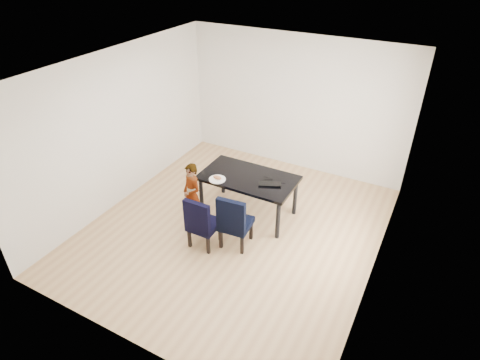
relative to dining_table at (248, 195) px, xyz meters
The scene contains 14 objects.
floor 0.63m from the dining_table, 90.00° to the right, with size 4.50×5.00×0.01m, color tan.
ceiling 2.38m from the dining_table, 90.00° to the right, with size 4.50×5.00×0.01m, color white.
wall_back 2.23m from the dining_table, 90.00° to the left, with size 4.50×0.01×2.70m, color white.
wall_front 3.16m from the dining_table, 90.00° to the right, with size 4.50×0.01×2.70m, color white.
wall_left 2.51m from the dining_table, 167.50° to the right, with size 0.01×5.00×2.70m, color white.
wall_right 2.51m from the dining_table, 12.50° to the right, with size 0.01×5.00×2.70m, color white.
dining_table is the anchor object (origin of this frame).
chair_left 1.07m from the dining_table, 102.67° to the right, with size 0.43×0.45×0.90m, color black.
chair_right 0.83m from the dining_table, 75.93° to the right, with size 0.45×0.47×0.94m, color black.
child 0.98m from the dining_table, 137.56° to the right, with size 0.40×0.27×1.11m, color orange.
plate 0.65m from the dining_table, 141.49° to the right, with size 0.28×0.28×0.02m, color white.
sandwich 0.67m from the dining_table, 141.06° to the right, with size 0.16×0.07×0.06m, color #A7653B.
laptop 0.56m from the dining_table, ahead, with size 0.36×0.23×0.03m, color black.
cable_tangle 0.51m from the dining_table, ahead, with size 0.14×0.14×0.01m, color black.
Camera 1 is at (2.57, -4.60, 4.25)m, focal length 30.00 mm.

